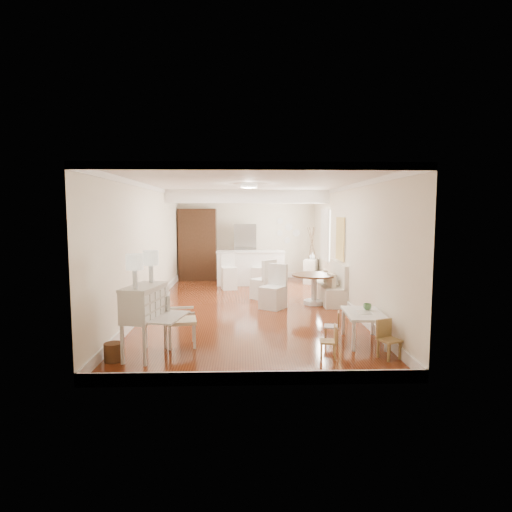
{
  "coord_description": "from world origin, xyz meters",
  "views": [
    {
      "loc": [
        -0.13,
        -9.73,
        2.19
      ],
      "look_at": [
        0.18,
        0.3,
        1.16
      ],
      "focal_mm": 30.0,
      "sensor_mm": 36.0,
      "label": 1
    }
  ],
  "objects": [
    {
      "name": "kids_chair_c",
      "position": [
        2.06,
        -3.56,
        0.3
      ],
      "size": [
        0.38,
        0.38,
        0.59
      ],
      "primitive_type": "cube",
      "rotation": [
        0.0,
        0.0,
        0.42
      ],
      "color": "olive",
      "rests_on": "ground"
    },
    {
      "name": "kids_table",
      "position": [
        1.9,
        -2.75,
        0.26
      ],
      "size": [
        0.68,
        1.07,
        0.52
      ],
      "primitive_type": "cube",
      "rotation": [
        0.0,
        0.0,
        -0.06
      ],
      "color": "white",
      "rests_on": "ground"
    },
    {
      "name": "wicker_basket",
      "position": [
        -2.05,
        -3.54,
        0.14
      ],
      "size": [
        0.36,
        0.36,
        0.27
      ],
      "primitive_type": "cylinder",
      "rotation": [
        0.0,
        0.0,
        -0.42
      ],
      "color": "#59351B",
      "rests_on": "ground"
    },
    {
      "name": "slip_chair_near",
      "position": [
        0.55,
        -0.16,
        0.5
      ],
      "size": [
        0.68,
        0.68,
        1.01
      ],
      "primitive_type": "cube",
      "rotation": [
        0.0,
        0.0,
        -0.61
      ],
      "color": "silver",
      "rests_on": "ground"
    },
    {
      "name": "kids_chair_b",
      "position": [
        1.38,
        -2.66,
        0.26
      ],
      "size": [
        0.31,
        0.31,
        0.53
      ],
      "primitive_type": "cube",
      "rotation": [
        0.0,
        0.0,
        -1.79
      ],
      "color": "#B07E50",
      "rests_on": "ground"
    },
    {
      "name": "gustavian_armchair",
      "position": [
        -1.14,
        -2.84,
        0.44
      ],
      "size": [
        0.58,
        0.58,
        0.87
      ],
      "primitive_type": "cube",
      "rotation": [
        0.0,
        0.0,
        1.73
      ],
      "color": "silver",
      "rests_on": "ground"
    },
    {
      "name": "pencil_cup",
      "position": [
        2.01,
        -2.57,
        0.57
      ],
      "size": [
        0.15,
        0.15,
        0.11
      ],
      "primitive_type": "imported",
      "rotation": [
        0.0,
        0.0,
        -0.09
      ],
      "color": "#528C51",
      "rests_on": "kids_table"
    },
    {
      "name": "dining_table",
      "position": [
        1.56,
        0.27,
        0.36
      ],
      "size": [
        1.38,
        1.38,
        0.72
      ],
      "primitive_type": "cylinder",
      "rotation": [
        0.0,
        0.0,
        -0.38
      ],
      "color": "#4B2C18",
      "rests_on": "ground"
    },
    {
      "name": "fridge",
      "position": [
        0.3,
        4.15,
        0.9
      ],
      "size": [
        0.75,
        0.65,
        1.8
      ],
      "primitive_type": "imported",
      "color": "silver",
      "rests_on": "ground"
    },
    {
      "name": "bar_stool_right",
      "position": [
        0.33,
        2.82,
        0.45
      ],
      "size": [
        0.44,
        0.44,
        0.9
      ],
      "primitive_type": "cube",
      "rotation": [
        0.0,
        0.0,
        -0.26
      ],
      "color": "silver",
      "rests_on": "ground"
    },
    {
      "name": "pantry_cabinet",
      "position": [
        -1.6,
        4.18,
        1.15
      ],
      "size": [
        1.2,
        0.6,
        2.3
      ],
      "primitive_type": "cube",
      "color": "#381E11",
      "rests_on": "ground"
    },
    {
      "name": "secretary_bureau",
      "position": [
        -1.62,
        -3.34,
        0.55
      ],
      "size": [
        1.02,
        1.03,
        1.1
      ],
      "primitive_type": "cube",
      "rotation": [
        0.0,
        0.0,
        -0.21
      ],
      "color": "silver",
      "rests_on": "ground"
    },
    {
      "name": "breakfast_counter",
      "position": [
        0.1,
        3.1,
        0.52
      ],
      "size": [
        2.05,
        0.65,
        1.03
      ],
      "primitive_type": "cube",
      "color": "white",
      "rests_on": "ground"
    },
    {
      "name": "room",
      "position": [
        0.04,
        0.32,
        1.98
      ],
      "size": [
        9.0,
        9.04,
        2.82
      ],
      "color": "maroon",
      "rests_on": "ground"
    },
    {
      "name": "kids_chair_a",
      "position": [
        1.15,
        -3.49,
        0.26
      ],
      "size": [
        0.28,
        0.28,
        0.51
      ],
      "primitive_type": "cube",
      "rotation": [
        0.0,
        0.0,
        -1.72
      ],
      "color": "tan",
      "rests_on": "ground"
    },
    {
      "name": "branch_vase",
      "position": [
        2.02,
        3.38,
        0.85
      ],
      "size": [
        0.25,
        0.25,
        0.21
      ],
      "primitive_type": "imported",
      "rotation": [
        0.0,
        0.0,
        0.27
      ],
      "color": "white",
      "rests_on": "sideboard"
    },
    {
      "name": "slip_chair_far",
      "position": [
        0.37,
        0.95,
        0.5
      ],
      "size": [
        0.69,
        0.69,
        1.01
      ],
      "primitive_type": "cube",
      "rotation": [
        0.0,
        0.0,
        -2.36
      ],
      "color": "silver",
      "rests_on": "ground"
    },
    {
      "name": "sideboard",
      "position": [
        2.0,
        3.37,
        0.37
      ],
      "size": [
        0.61,
        0.85,
        0.74
      ],
      "primitive_type": "cube",
      "rotation": [
        0.0,
        0.0,
        -0.38
      ],
      "color": "white",
      "rests_on": "ground"
    },
    {
      "name": "bar_stool_left",
      "position": [
        -0.53,
        2.31,
        0.5
      ],
      "size": [
        0.48,
        0.48,
        1.01
      ],
      "primitive_type": "cube",
      "rotation": [
        0.0,
        0.0,
        0.22
      ],
      "color": "white",
      "rests_on": "ground"
    },
    {
      "name": "banquette",
      "position": [
        1.99,
        0.5,
        0.49
      ],
      "size": [
        0.52,
        1.6,
        0.98
      ],
      "primitive_type": "cube",
      "color": "silver",
      "rests_on": "ground"
    }
  ]
}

